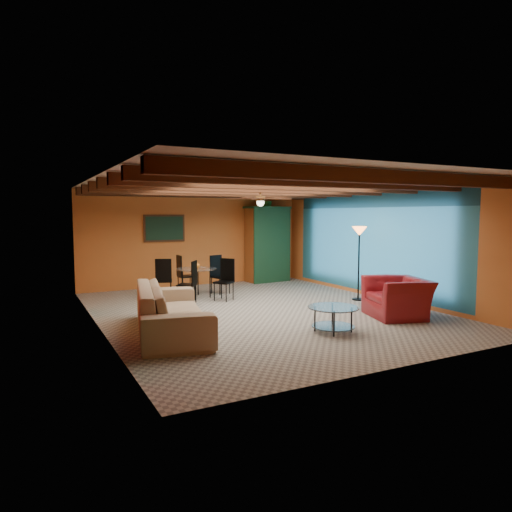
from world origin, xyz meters
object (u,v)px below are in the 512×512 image
sofa (171,309)px  dining_table (196,277)px  floor_lamp (359,263)px  vase (196,253)px  armoire (267,245)px  armchair (397,298)px  coffee_table (333,319)px  potted_plant (267,200)px

sofa → dining_table: size_ratio=1.47×
sofa → floor_lamp: bearing=-67.9°
sofa → vase: size_ratio=14.99×
armoire → sofa: bearing=-139.1°
armoire → dining_table: bearing=-155.7°
dining_table → floor_lamp: 3.93m
armoire → floor_lamp: 3.71m
sofa → vase: 3.38m
armchair → vase: (-2.82, 3.83, 0.70)m
sofa → armoire: 6.36m
coffee_table → dining_table: dining_table is taller
potted_plant → coffee_table: bearing=-108.0°
armoire → vase: bearing=-155.7°
coffee_table → potted_plant: (1.88, 5.80, 2.24)m
coffee_table → potted_plant: 6.49m
armchair → vase: bearing=-126.6°
coffee_table → dining_table: 4.30m
vase → armchair: bearing=-53.7°
coffee_table → potted_plant: bearing=72.0°
sofa → armchair: 4.43m
sofa → armchair: bearing=-89.8°
potted_plant → floor_lamp: bearing=-83.0°
armoire → vase: (-2.87, -1.62, -0.01)m
coffee_table → armoire: 6.16m
coffee_table → sofa: bearing=153.6°
sofa → coffee_table: size_ratio=3.18×
dining_table → armoire: armoire is taller
dining_table → coffee_table: bearing=-76.7°
armoire → potted_plant: (0.00, 0.00, 1.36)m
sofa → dining_table: bearing=-15.5°
coffee_table → armoire: size_ratio=0.40×
floor_lamp → sofa: bearing=-169.8°
sofa → dining_table: dining_table is taller
armchair → dining_table: dining_table is taller
armchair → dining_table: size_ratio=0.63×
floor_lamp → armoire: bearing=97.0°
vase → potted_plant: bearing=29.4°
armoire → armchair: bearing=-95.6°
armoire → vase: size_ratio=11.75×
armoire → vase: 3.29m
armchair → floor_lamp: floor_lamp is taller
floor_lamp → armchair: bearing=-105.7°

